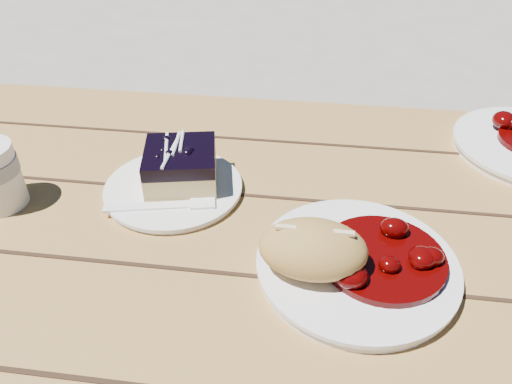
# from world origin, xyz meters

# --- Properties ---
(picnic_table) EXTENTS (2.00, 1.55, 0.75)m
(picnic_table) POSITION_xyz_m (0.00, -0.00, 0.59)
(picnic_table) COLOR olive
(picnic_table) RESTS_ON ground
(main_plate) EXTENTS (0.24, 0.24, 0.02)m
(main_plate) POSITION_xyz_m (0.19, -0.05, 0.76)
(main_plate) COLOR white
(main_plate) RESTS_ON picnic_table
(goulash_stew) EXTENTS (0.15, 0.15, 0.04)m
(goulash_stew) POSITION_xyz_m (0.22, -0.05, 0.79)
(goulash_stew) COLOR #460202
(goulash_stew) RESTS_ON main_plate
(bread_roll) EXTENTS (0.13, 0.09, 0.07)m
(bread_roll) POSITION_xyz_m (0.14, -0.07, 0.80)
(bread_roll) COLOR #B58B45
(bread_roll) RESTS_ON main_plate
(dessert_plate) EXTENTS (0.20, 0.20, 0.01)m
(dessert_plate) POSITION_xyz_m (-0.07, 0.08, 0.76)
(dessert_plate) COLOR white
(dessert_plate) RESTS_ON picnic_table
(blueberry_cake) EXTENTS (0.12, 0.12, 0.06)m
(blueberry_cake) POSITION_xyz_m (-0.06, 0.09, 0.79)
(blueberry_cake) COLOR #D4B673
(blueberry_cake) RESTS_ON dessert_plate
(fork_dessert) EXTENTS (0.16, 0.06, 0.00)m
(fork_dessert) POSITION_xyz_m (-0.09, 0.02, 0.76)
(fork_dessert) COLOR white
(fork_dessert) RESTS_ON dessert_plate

